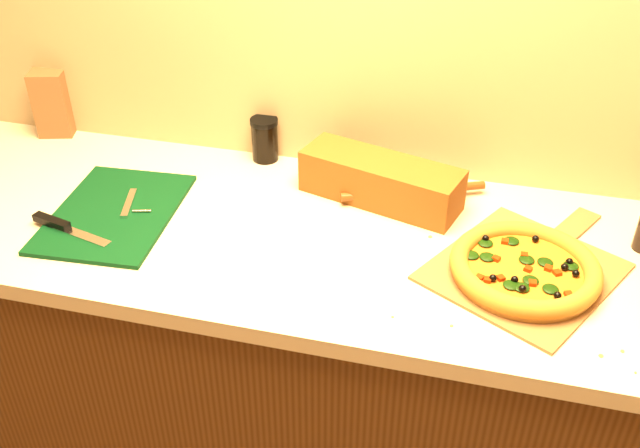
{
  "coord_description": "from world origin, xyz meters",
  "views": [
    {
      "loc": [
        0.26,
        0.14,
        1.83
      ],
      "look_at": [
        -0.05,
        1.38,
        0.96
      ],
      "focal_mm": 40.0,
      "sensor_mm": 36.0,
      "label": 1
    }
  ],
  "objects_px": {
    "rolling_pin": "(413,191)",
    "dark_jar": "(265,139)",
    "cutting_board": "(113,213)",
    "pizza": "(525,268)",
    "pizza_peel": "(527,268)"
  },
  "relations": [
    {
      "from": "pizza_peel",
      "to": "dark_jar",
      "type": "relative_size",
      "value": 4.48
    },
    {
      "from": "pizza",
      "to": "rolling_pin",
      "type": "bearing_deg",
      "value": 136.66
    },
    {
      "from": "pizza_peel",
      "to": "cutting_board",
      "type": "distance_m",
      "value": 0.95
    },
    {
      "from": "pizza",
      "to": "cutting_board",
      "type": "relative_size",
      "value": 0.77
    },
    {
      "from": "pizza",
      "to": "dark_jar",
      "type": "xyz_separation_m",
      "value": [
        -0.68,
        0.36,
        0.03
      ]
    },
    {
      "from": "rolling_pin",
      "to": "dark_jar",
      "type": "relative_size",
      "value": 2.88
    },
    {
      "from": "pizza",
      "to": "rolling_pin",
      "type": "xyz_separation_m",
      "value": [
        -0.27,
        0.25,
        -0.0
      ]
    },
    {
      "from": "pizza_peel",
      "to": "dark_jar",
      "type": "distance_m",
      "value": 0.76
    },
    {
      "from": "cutting_board",
      "to": "dark_jar",
      "type": "distance_m",
      "value": 0.44
    },
    {
      "from": "cutting_board",
      "to": "dark_jar",
      "type": "xyz_separation_m",
      "value": [
        0.26,
        0.35,
        0.05
      ]
    },
    {
      "from": "rolling_pin",
      "to": "dark_jar",
      "type": "bearing_deg",
      "value": 165.41
    },
    {
      "from": "dark_jar",
      "to": "pizza",
      "type": "bearing_deg",
      "value": -27.86
    },
    {
      "from": "dark_jar",
      "to": "pizza_peel",
      "type": "bearing_deg",
      "value": -25.4
    },
    {
      "from": "rolling_pin",
      "to": "dark_jar",
      "type": "height_order",
      "value": "dark_jar"
    },
    {
      "from": "pizza_peel",
      "to": "pizza",
      "type": "xyz_separation_m",
      "value": [
        -0.01,
        -0.03,
        0.02
      ]
    }
  ]
}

